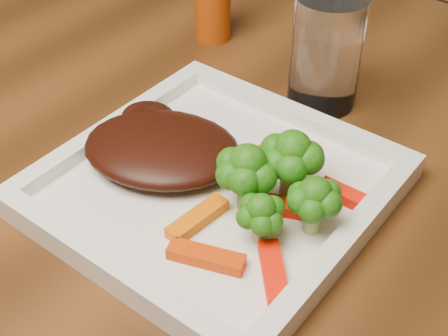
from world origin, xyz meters
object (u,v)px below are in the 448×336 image
Objects in this scene: dining_table at (106,292)px; spice_shaker at (213,3)px; plate at (215,190)px; drinking_glass at (326,52)px; steak at (162,148)px.

dining_table is 17.39× the size of spice_shaker.
drinking_glass reaches higher than plate.
plate is at bearing -51.15° from spice_shaker.
plate is 1.87× the size of steak.
plate is 0.06m from steak.
drinking_glass is at bearing 73.54° from steak.
steak is 0.26m from spice_shaker.
drinking_glass is (0.25, 0.14, 0.44)m from dining_table.
spice_shaker is at bearing 167.50° from drinking_glass.
plate is 0.29m from spice_shaker.
steak is (0.19, -0.05, 0.40)m from dining_table.
steak is 1.20× the size of drinking_glass.
drinking_glass is at bearing 90.89° from plate.
dining_table is 11.08× the size of steak.
plate is at bearing -10.36° from dining_table.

